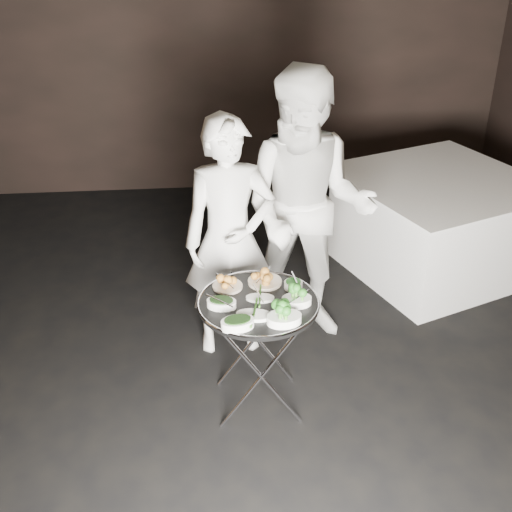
{
  "coord_description": "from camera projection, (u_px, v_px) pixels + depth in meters",
  "views": [
    {
      "loc": [
        -0.12,
        -3.02,
        2.7
      ],
      "look_at": [
        0.17,
        0.16,
        0.95
      ],
      "focal_mm": 45.0,
      "sensor_mm": 36.0,
      "label": 1
    }
  ],
  "objects": [
    {
      "name": "spinach_bowl_b",
      "position": [
        238.0,
        322.0,
        3.37
      ],
      "size": [
        0.2,
        0.15,
        0.07
      ],
      "rotation": [
        0.0,
        0.0,
        0.2
      ],
      "color": "white",
      "rests_on": "serving_tray"
    },
    {
      "name": "greens_bowl",
      "position": [
        293.0,
        284.0,
        3.73
      ],
      "size": [
        0.11,
        0.11,
        0.06
      ],
      "rotation": [
        0.0,
        0.0,
        -0.37
      ],
      "color": "white",
      "rests_on": "serving_tray"
    },
    {
      "name": "asparagus_plate_a",
      "position": [
        260.0,
        297.0,
        3.63
      ],
      "size": [
        0.17,
        0.11,
        0.03
      ],
      "rotation": [
        0.0,
        0.0,
        -0.13
      ],
      "color": "white",
      "rests_on": "serving_tray"
    },
    {
      "name": "serving_utensils",
      "position": [
        260.0,
        287.0,
        3.65
      ],
      "size": [
        0.59,
        0.42,
        0.01
      ],
      "color": "silver",
      "rests_on": "serving_tray"
    },
    {
      "name": "waiter_left",
      "position": [
        230.0,
        240.0,
        4.11
      ],
      "size": [
        0.62,
        0.43,
        1.63
      ],
      "primitive_type": "imported",
      "rotation": [
        0.0,
        0.0,
        0.08
      ],
      "color": "silver",
      "rests_on": "floor"
    },
    {
      "name": "serving_tray",
      "position": [
        258.0,
        303.0,
        3.61
      ],
      "size": [
        0.7,
        0.7,
        0.04
      ],
      "color": "black",
      "rests_on": "tray_stand"
    },
    {
      "name": "dining_table",
      "position": [
        435.0,
        225.0,
        5.23
      ],
      "size": [
        1.41,
        1.41,
        0.81
      ],
      "rotation": [
        0.0,
        0.0,
        0.38
      ],
      "color": "white",
      "rests_on": "floor"
    },
    {
      "name": "potato_plate_b",
      "position": [
        265.0,
        278.0,
        3.77
      ],
      "size": [
        0.2,
        0.2,
        0.07
      ],
      "rotation": [
        0.0,
        0.0,
        -0.21
      ],
      "color": "beige",
      "rests_on": "serving_tray"
    },
    {
      "name": "floor",
      "position": [
        230.0,
        408.0,
        3.96
      ],
      "size": [
        6.0,
        7.0,
        0.05
      ],
      "primitive_type": "cube",
      "color": "black",
      "rests_on": "ground"
    },
    {
      "name": "waiter_right",
      "position": [
        307.0,
        210.0,
        4.22
      ],
      "size": [
        1.08,
        0.94,
        1.88
      ],
      "primitive_type": "imported",
      "rotation": [
        0.0,
        0.0,
        -0.29
      ],
      "color": "silver",
      "rests_on": "floor"
    },
    {
      "name": "tray_stand",
      "position": [
        258.0,
        349.0,
        3.77
      ],
      "size": [
        0.49,
        0.42,
        0.72
      ],
      "rotation": [
        0.0,
        0.0,
        -0.13
      ],
      "color": "silver",
      "rests_on": "floor"
    },
    {
      "name": "broccoli_bowl_b",
      "position": [
        284.0,
        317.0,
        3.41
      ],
      "size": [
        0.2,
        0.16,
        0.08
      ],
      "rotation": [
        0.0,
        0.0,
        0.11
      ],
      "color": "white",
      "rests_on": "serving_tray"
    },
    {
      "name": "asparagus_plate_b",
      "position": [
        254.0,
        314.0,
        3.47
      ],
      "size": [
        0.22,
        0.15,
        0.04
      ],
      "rotation": [
        0.0,
        0.0,
        -0.21
      ],
      "color": "white",
      "rests_on": "serving_tray"
    },
    {
      "name": "spinach_bowl_a",
      "position": [
        221.0,
        302.0,
        3.55
      ],
      "size": [
        0.19,
        0.14,
        0.07
      ],
      "rotation": [
        0.0,
        0.0,
        -0.23
      ],
      "color": "white",
      "rests_on": "serving_tray"
    },
    {
      "name": "broccoli_bowl_a",
      "position": [
        297.0,
        299.0,
        3.57
      ],
      "size": [
        0.17,
        0.13,
        0.07
      ],
      "rotation": [
        0.0,
        0.0,
        0.04
      ],
      "color": "white",
      "rests_on": "serving_tray"
    },
    {
      "name": "potato_plate_a",
      "position": [
        227.0,
        283.0,
        3.73
      ],
      "size": [
        0.18,
        0.18,
        0.06
      ],
      "rotation": [
        0.0,
        0.0,
        0.28
      ],
      "color": "beige",
      "rests_on": "serving_tray"
    },
    {
      "name": "wall_back",
      "position": [
        207.0,
        44.0,
        6.3
      ],
      "size": [
        6.0,
        0.05,
        3.0
      ],
      "primitive_type": "cube",
      "color": "black",
      "rests_on": "floor"
    }
  ]
}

